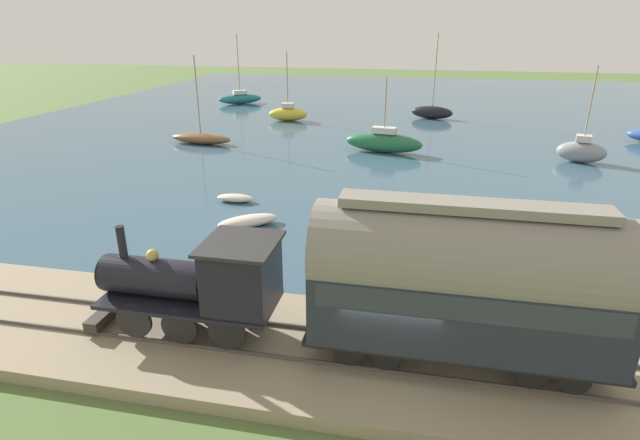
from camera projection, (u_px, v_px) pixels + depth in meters
ground_plane at (388, 374)px, 13.94m from camera, size 200.00×200.00×0.00m
harbor_water at (419, 115)px, 53.45m from camera, size 80.00×80.00×0.01m
rail_embankment at (390, 361)px, 14.13m from camera, size 5.56×56.00×0.52m
steam_locomotive at (203, 280)px, 14.42m from camera, size 2.16×5.77×3.16m
passenger_coach at (464, 279)px, 12.77m from camera, size 2.56×8.08×4.60m
sailboat_brown at (201, 138)px, 40.43m from camera, size 1.88×5.29×6.86m
sailboat_green at (384, 142)px, 37.60m from camera, size 2.23×6.02×5.51m
sailboat_gray at (581, 151)px, 34.85m from camera, size 2.09×3.44×6.55m
sailboat_teal at (240, 98)px, 60.40m from camera, size 4.02×5.14×7.99m
sailboat_yellow at (288, 113)px, 49.87m from camera, size 1.92×4.01×6.59m
sailboat_black at (432, 112)px, 50.94m from camera, size 2.09×4.36×8.26m
rowboat_mid_harbor at (571, 286)px, 18.09m from camera, size 1.57×2.29×0.46m
rowboat_off_pier at (410, 248)px, 21.23m from camera, size 0.96×2.58×0.40m
rowboat_far_out at (248, 221)px, 23.97m from camera, size 2.63×3.02×0.52m
rowboat_near_shore at (235, 198)px, 27.29m from camera, size 0.87×2.08×0.42m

